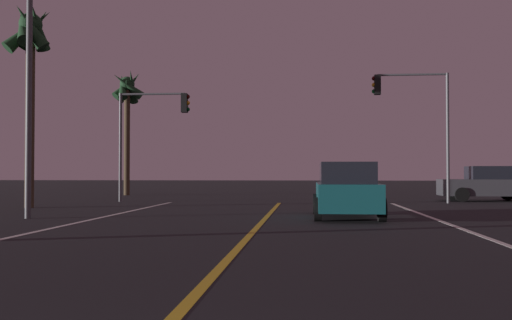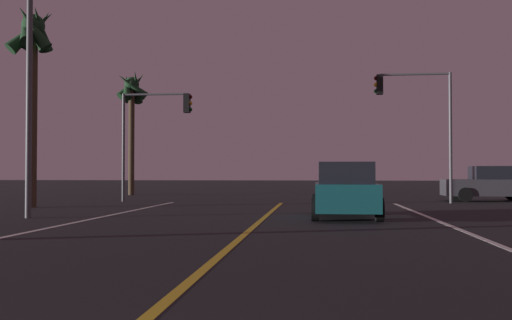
# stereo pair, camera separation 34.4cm
# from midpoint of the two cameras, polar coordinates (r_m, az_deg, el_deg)

# --- Properties ---
(lane_center_divider) EXTENTS (0.16, 30.66, 0.01)m
(lane_center_divider) POSITION_cam_midpoint_polar(r_m,az_deg,el_deg) (10.80, -2.57, -8.62)
(lane_center_divider) COLOR gold
(lane_center_divider) RESTS_ON ground
(car_crossing_side) EXTENTS (4.30, 2.02, 1.70)m
(car_crossing_side) POSITION_cam_midpoint_polar(r_m,az_deg,el_deg) (29.99, 21.77, -2.26)
(car_crossing_side) COLOR black
(car_crossing_side) RESTS_ON ground
(car_lead_same_lane) EXTENTS (2.02, 4.30, 1.70)m
(car_lead_same_lane) POSITION_cam_midpoint_polar(r_m,az_deg,el_deg) (17.68, 8.50, -3.09)
(car_lead_same_lane) COLOR black
(car_lead_same_lane) RESTS_ON ground
(traffic_light_near_right) EXTENTS (3.47, 0.36, 5.92)m
(traffic_light_near_right) POSITION_cam_midpoint_polar(r_m,az_deg,el_deg) (27.01, 15.01, 5.15)
(traffic_light_near_right) COLOR #4C4C51
(traffic_light_near_right) RESTS_ON ground
(traffic_light_near_left) EXTENTS (3.43, 0.36, 5.18)m
(traffic_light_near_left) POSITION_cam_midpoint_polar(r_m,az_deg,el_deg) (27.57, -10.49, 3.94)
(traffic_light_near_left) COLOR #4C4C51
(traffic_light_near_left) RESTS_ON ground
(street_lamp_left_mid) EXTENTS (2.80, 0.44, 8.41)m
(street_lamp_left_mid) POSITION_cam_midpoint_polar(r_m,az_deg,el_deg) (18.77, -20.46, 11.01)
(street_lamp_left_mid) COLOR #4C4C51
(street_lamp_left_mid) RESTS_ON ground
(palm_tree_left_mid) EXTENTS (2.06, 2.12, 8.17)m
(palm_tree_left_mid) POSITION_cam_midpoint_polar(r_m,az_deg,el_deg) (24.82, -22.00, 10.60)
(palm_tree_left_mid) COLOR #473826
(palm_tree_left_mid) RESTS_ON ground
(palm_tree_left_far) EXTENTS (2.14, 1.96, 7.76)m
(palm_tree_left_far) POSITION_cam_midpoint_polar(r_m,az_deg,el_deg) (36.26, -13.02, 6.27)
(palm_tree_left_far) COLOR #473826
(palm_tree_left_far) RESTS_ON ground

